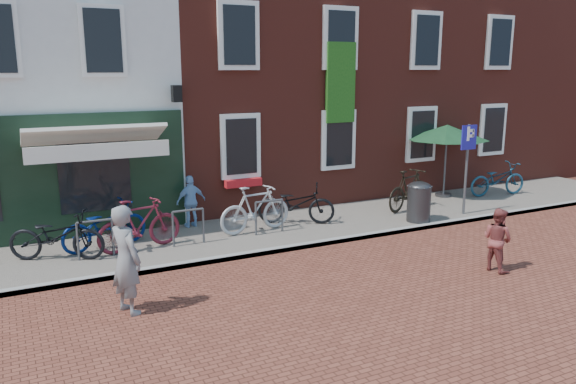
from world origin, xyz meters
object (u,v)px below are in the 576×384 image
litter_bin (419,200)px  bicycle_1 (139,224)px  bicycle_2 (104,225)px  parasol (447,129)px  boy (497,239)px  parking_sign (468,153)px  bicycle_5 (409,189)px  woman (126,260)px  bicycle_4 (296,204)px  cafe_person (191,201)px  bicycle_3 (255,209)px  bicycle_6 (497,179)px  bicycle_0 (57,236)px

litter_bin → bicycle_1: bearing=172.7°
bicycle_2 → parasol: bearing=-103.5°
boy → parking_sign: bearing=-42.7°
bicycle_1 → bicycle_5: 7.54m
bicycle_2 → woman: bearing=160.3°
litter_bin → bicycle_4: size_ratio=0.57×
boy → cafe_person: (-4.64, 5.51, 0.11)m
boy → cafe_person: size_ratio=0.99×
boy → bicycle_3: bearing=30.3°
boy → bicycle_4: boy is taller
litter_bin → woman: (-7.82, -2.06, 0.25)m
woman → bicycle_6: bearing=-96.9°
cafe_person → woman: bearing=52.9°
woman → bicycle_0: woman is taller
bicycle_1 → bicycle_2: bearing=44.1°
bicycle_0 → bicycle_4: size_ratio=1.00×
bicycle_0 → bicycle_4: bearing=-62.2°
litter_bin → bicycle_4: 3.19m
parasol → bicycle_2: (-10.24, -0.59, -1.56)m
cafe_person → bicycle_5: size_ratio=0.69×
cafe_person → bicycle_2: size_ratio=0.67×
bicycle_4 → bicycle_5: (3.50, -0.13, 0.06)m
bicycle_2 → bicycle_3: bicycle_3 is taller
parasol → cafe_person: size_ratio=1.91×
litter_bin → parasol: 3.58m
parking_sign → parasol: bearing=62.5°
parasol → boy: parasol is taller
parking_sign → bicycle_4: bearing=165.0°
bicycle_0 → bicycle_1: (1.68, -0.09, 0.06)m
litter_bin → bicycle_6: bearing=17.2°
boy → woman: bearing=72.0°
bicycle_0 → bicycle_1: size_ratio=1.03×
bicycle_1 → parking_sign: bearing=-106.4°
woman → bicycle_2: (0.18, 3.42, -0.31)m
bicycle_2 → bicycle_3: 3.49m
bicycle_5 → parking_sign: bearing=-154.6°
litter_bin → bicycle_5: 1.25m
parking_sign → bicycle_4: (-4.54, 1.21, -1.16)m
bicycle_4 → parasol: bearing=-53.3°
litter_bin → cafe_person: 5.84m
parking_sign → woman: size_ratio=1.32×
cafe_person → bicycle_6: 9.63m
litter_bin → bicycle_1: 7.04m
parking_sign → bicycle_5: size_ratio=1.29×
bicycle_1 → bicycle_4: (4.04, 0.35, -0.06)m
bicycle_3 → bicycle_4: 1.26m
bicycle_3 → bicycle_4: (1.23, 0.23, -0.06)m
parking_sign → bicycle_4: parking_sign is taller
bicycle_0 → bicycle_6: (12.82, 0.30, 0.00)m
bicycle_5 → cafe_person: bearing=61.7°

